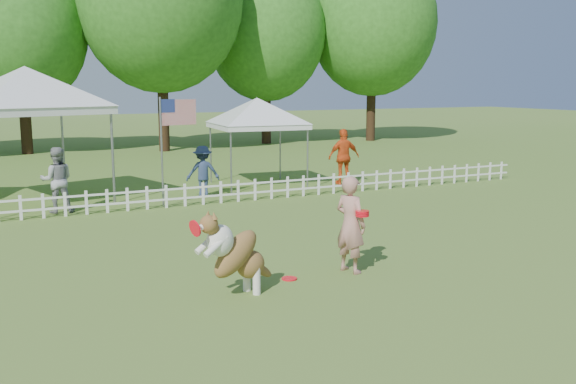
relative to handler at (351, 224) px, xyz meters
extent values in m
plane|color=#486E22|center=(-0.54, -0.01, -0.83)|extent=(120.00, 120.00, 0.00)
imported|color=tan|center=(0.00, 0.00, 0.00)|extent=(0.57, 0.70, 1.66)
cylinder|color=red|center=(-1.12, 0.06, -0.82)|extent=(0.27, 0.27, 0.02)
imported|color=gray|center=(-3.88, 7.59, -0.01)|extent=(0.86, 0.71, 1.64)
imported|color=navy|center=(0.09, 8.14, -0.10)|extent=(1.03, 0.71, 1.46)
imported|color=#DE4E1A|center=(4.88, 8.39, 0.06)|extent=(1.08, 0.54, 1.78)
camera|label=1|loc=(-5.60, -9.08, 2.36)|focal=40.00mm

